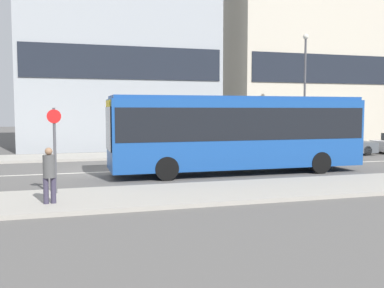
# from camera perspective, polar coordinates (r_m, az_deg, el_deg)

# --- Properties ---
(ground_plane) EXTENTS (120.00, 120.00, 0.00)m
(ground_plane) POSITION_cam_1_polar(r_m,az_deg,el_deg) (19.75, -12.30, -3.70)
(ground_plane) COLOR #595654
(sidewalk_near) EXTENTS (44.00, 3.50, 0.13)m
(sidewalk_near) POSITION_cam_1_polar(r_m,az_deg,el_deg) (13.60, -10.54, -7.10)
(sidewalk_near) COLOR #A39E93
(sidewalk_near) RESTS_ON ground_plane
(sidewalk_far) EXTENTS (44.00, 3.50, 0.13)m
(sidewalk_far) POSITION_cam_1_polar(r_m,az_deg,el_deg) (25.94, -13.22, -1.64)
(sidewalk_far) COLOR #A39E93
(sidewalk_far) RESTS_ON ground_plane
(lane_centerline) EXTENTS (41.80, 0.16, 0.01)m
(lane_centerline) POSITION_cam_1_polar(r_m,az_deg,el_deg) (19.75, -12.30, -3.69)
(lane_centerline) COLOR silver
(lane_centerline) RESTS_ON ground_plane
(apartment_block_left_tower) EXTENTS (13.95, 6.56, 21.74)m
(apartment_block_left_tower) POSITION_cam_1_polar(r_m,az_deg,el_deg) (33.46, -9.77, 18.41)
(apartment_block_left_tower) COLOR #9EA3A8
(apartment_block_left_tower) RESTS_ON ground_plane
(apartment_block_right_tower) EXTENTS (17.24, 5.50, 21.72)m
(apartment_block_right_tower) POSITION_cam_1_polar(r_m,az_deg,el_deg) (38.99, 17.98, 16.23)
(apartment_block_right_tower) COLOR beige
(apartment_block_right_tower) RESTS_ON ground_plane
(city_bus) EXTENTS (11.26, 2.50, 3.39)m
(city_bus) POSITION_cam_1_polar(r_m,az_deg,el_deg) (18.98, 6.09, 1.94)
(city_bus) COLOR #194793
(city_bus) RESTS_ON ground_plane
(parked_car_0) EXTENTS (4.16, 1.85, 1.33)m
(parked_car_0) POSITION_cam_1_polar(r_m,az_deg,el_deg) (28.33, 19.18, -0.11)
(parked_car_0) COLOR #4C5156
(parked_car_0) RESTS_ON ground_plane
(pedestrian_near_stop) EXTENTS (0.35, 0.34, 1.60)m
(pedestrian_near_stop) POSITION_cam_1_polar(r_m,az_deg,el_deg) (12.82, -18.50, -3.57)
(pedestrian_near_stop) COLOR #383347
(pedestrian_near_stop) RESTS_ON sidewalk_near
(bus_stop_sign) EXTENTS (0.44, 0.12, 2.74)m
(bus_stop_sign) POSITION_cam_1_polar(r_m,az_deg,el_deg) (14.27, -17.84, 0.04)
(bus_stop_sign) COLOR #4C4C51
(bus_stop_sign) RESTS_ON sidewalk_near
(street_lamp) EXTENTS (0.36, 0.36, 7.61)m
(street_lamp) POSITION_cam_1_polar(r_m,az_deg,el_deg) (29.22, 14.82, 8.15)
(street_lamp) COLOR #4C4C51
(street_lamp) RESTS_ON sidewalk_far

